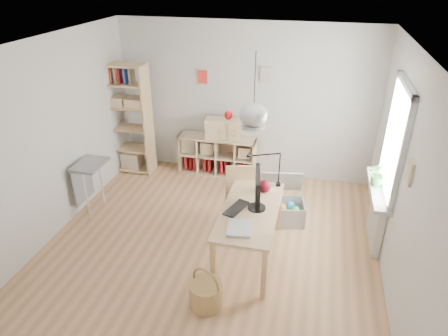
% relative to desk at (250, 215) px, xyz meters
% --- Properties ---
extents(ground, '(4.50, 4.50, 0.00)m').
position_rel_desk_xyz_m(ground, '(-0.55, 0.15, -0.66)').
color(ground, tan).
rests_on(ground, ground).
extents(room_shell, '(4.50, 4.50, 4.50)m').
position_rel_desk_xyz_m(room_shell, '(-0.00, 0.00, 1.34)').
color(room_shell, silver).
rests_on(room_shell, ground).
extents(window_unit, '(0.07, 1.16, 1.46)m').
position_rel_desk_xyz_m(window_unit, '(1.68, 0.75, 0.89)').
color(window_unit, white).
rests_on(window_unit, ground).
extents(radiator, '(0.10, 0.80, 0.80)m').
position_rel_desk_xyz_m(radiator, '(1.64, 0.75, -0.26)').
color(radiator, silver).
rests_on(radiator, ground).
extents(windowsill, '(0.22, 1.20, 0.06)m').
position_rel_desk_xyz_m(windowsill, '(1.59, 0.75, 0.17)').
color(windowsill, silver).
rests_on(windowsill, radiator).
extents(desk, '(0.70, 1.50, 0.75)m').
position_rel_desk_xyz_m(desk, '(0.00, 0.00, 0.00)').
color(desk, '#DFB180').
rests_on(desk, ground).
extents(cube_shelf, '(1.40, 0.38, 0.72)m').
position_rel_desk_xyz_m(cube_shelf, '(-1.02, 2.23, -0.36)').
color(cube_shelf, beige).
rests_on(cube_shelf, ground).
extents(tall_bookshelf, '(0.80, 0.38, 2.00)m').
position_rel_desk_xyz_m(tall_bookshelf, '(-2.59, 1.95, 0.43)').
color(tall_bookshelf, '#DFB180').
rests_on(tall_bookshelf, ground).
extents(side_table, '(0.40, 0.55, 0.85)m').
position_rel_desk_xyz_m(side_table, '(-2.59, 0.50, 0.01)').
color(side_table, gray).
rests_on(side_table, ground).
extents(chair, '(0.59, 0.59, 0.97)m').
position_rel_desk_xyz_m(chair, '(-0.20, 0.58, -0.10)').
color(chair, gray).
rests_on(chair, ground).
extents(wicker_basket, '(0.38, 0.38, 0.53)m').
position_rel_desk_xyz_m(wicker_basket, '(-0.32, -0.96, -0.49)').
color(wicker_basket, '#AF854F').
rests_on(wicker_basket, ground).
extents(storage_chest, '(0.74, 0.81, 0.67)m').
position_rel_desk_xyz_m(storage_chest, '(0.34, 1.00, -0.44)').
color(storage_chest, silver).
rests_on(storage_chest, ground).
extents(monitor, '(0.23, 0.57, 0.50)m').
position_rel_desk_xyz_m(monitor, '(0.07, 0.04, 0.37)').
color(monitor, black).
rests_on(monitor, desk).
extents(keyboard, '(0.28, 0.44, 0.02)m').
position_rel_desk_xyz_m(keyboard, '(-0.17, -0.04, 0.10)').
color(keyboard, black).
rests_on(keyboard, desk).
extents(task_lamp, '(0.48, 0.18, 0.51)m').
position_rel_desk_xyz_m(task_lamp, '(0.04, 0.61, 0.44)').
color(task_lamp, black).
rests_on(task_lamp, desk).
extents(yarn_ball, '(0.17, 0.17, 0.17)m').
position_rel_desk_xyz_m(yarn_ball, '(0.11, 0.46, 0.18)').
color(yarn_ball, '#4F0A13').
rests_on(yarn_ball, desk).
extents(paper_tray, '(0.32, 0.37, 0.03)m').
position_rel_desk_xyz_m(paper_tray, '(-0.05, -0.45, 0.11)').
color(paper_tray, silver).
rests_on(paper_tray, desk).
extents(drawer_chest, '(0.67, 0.38, 0.36)m').
position_rel_desk_xyz_m(drawer_chest, '(-0.89, 2.19, 0.24)').
color(drawer_chest, beige).
rests_on(drawer_chest, cube_shelf).
extents(red_vase, '(0.14, 0.14, 0.17)m').
position_rel_desk_xyz_m(red_vase, '(-0.79, 2.19, 0.51)').
color(red_vase, maroon).
rests_on(red_vase, drawer_chest).
extents(potted_plant, '(0.31, 0.27, 0.33)m').
position_rel_desk_xyz_m(potted_plant, '(1.57, 0.82, 0.37)').
color(potted_plant, '#2A5D23').
rests_on(potted_plant, windowsill).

